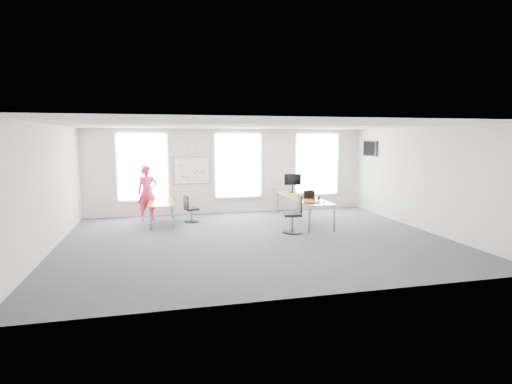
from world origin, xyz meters
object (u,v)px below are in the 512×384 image
object	(u,v)px
desk_left	(161,203)
keyboard	(312,203)
desk_right	(303,199)
chair_left	(190,210)
person	(147,193)
monitor	(293,181)
chair_right	(295,216)
headphones	(316,198)

from	to	relation	value
desk_left	keyboard	xyz separation A→B (m)	(4.26, -1.97, 0.17)
desk_right	chair_left	size ratio (longest dim) A/B	3.77
person	monitor	size ratio (longest dim) A/B	2.75
chair_right	person	bearing A→B (deg)	-113.60
desk_right	chair_right	bearing A→B (deg)	-118.59
chair_left	headphones	xyz separation A→B (m)	(3.73, -1.38, 0.47)
person	monitor	bearing A→B (deg)	-18.61
chair_right	headphones	world-z (taller)	chair_right
chair_left	headphones	size ratio (longest dim) A/B	4.41
person	desk_right	bearing A→B (deg)	-31.28
desk_left	chair_right	xyz separation A→B (m)	(3.67, -2.16, -0.16)
desk_right	desk_left	size ratio (longest dim) A/B	1.71
chair_right	chair_left	xyz separation A→B (m)	(-2.78, 2.14, -0.10)
chair_right	headphones	bearing A→B (deg)	139.30
keyboard	monitor	xyz separation A→B (m)	(0.19, 2.30, 0.38)
headphones	chair_left	bearing A→B (deg)	174.60
chair_right	monitor	size ratio (longest dim) A/B	1.65
desk_left	chair_right	distance (m)	4.26
person	headphones	bearing A→B (deg)	-37.12
desk_left	person	distance (m)	0.83
desk_left	chair_left	bearing A→B (deg)	-1.68
desk_right	chair_right	distance (m)	1.60
desk_left	desk_right	bearing A→B (deg)	-9.94
chair_right	chair_left	distance (m)	3.51
desk_left	monitor	size ratio (longest dim) A/B	2.92
desk_left	chair_left	xyz separation A→B (m)	(0.88, -0.03, -0.26)
keyboard	monitor	distance (m)	2.34
desk_right	person	size ratio (longest dim) A/B	1.81
desk_left	chair_left	distance (m)	0.92
keyboard	chair_left	bearing A→B (deg)	166.00
chair_right	monitor	world-z (taller)	monitor
desk_right	headphones	bearing A→B (deg)	-73.25
desk_left	headphones	xyz separation A→B (m)	(4.61, -1.41, 0.21)
desk_right	desk_left	world-z (taller)	desk_right
desk_right	chair_left	world-z (taller)	chair_left
keyboard	monitor	bearing A→B (deg)	101.25
desk_right	headphones	distance (m)	0.67
chair_right	chair_left	world-z (taller)	chair_right
desk_left	chair_right	world-z (taller)	chair_right
chair_left	keyboard	distance (m)	3.91
chair_right	person	xyz separation A→B (m)	(-4.10, 2.82, 0.43)
chair_right	monitor	distance (m)	2.71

